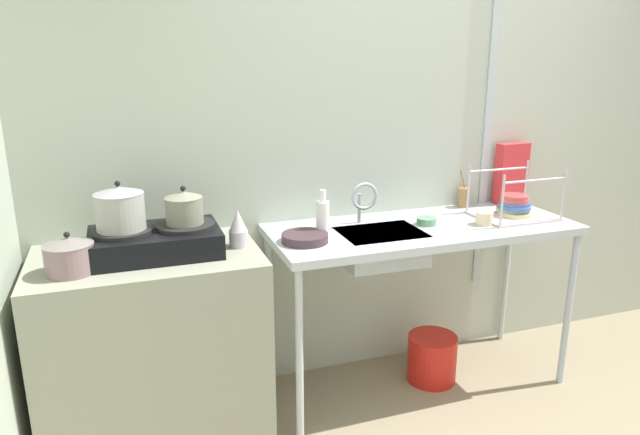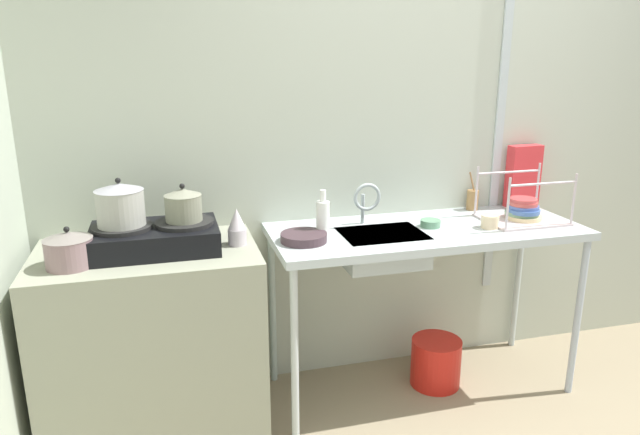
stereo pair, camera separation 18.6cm
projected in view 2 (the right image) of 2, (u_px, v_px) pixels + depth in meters
wall_back at (436, 127)px, 3.17m from camera, size 5.00×0.10×2.72m
wall_metal_strip at (502, 101)px, 3.17m from camera, size 0.05×0.01×2.17m
counter_concrete at (154, 342)px, 2.69m from camera, size 0.98×0.61×0.90m
counter_sink at (426, 240)px, 2.93m from camera, size 1.58×0.61×0.90m
stove at (155, 237)px, 2.56m from camera, size 0.55×0.36×0.13m
pot_on_left_burner at (120, 204)px, 2.48m from camera, size 0.21×0.21×0.21m
pot_on_right_burner at (183, 205)px, 2.56m from camera, size 0.16×0.16×0.17m
pot_beside_stove at (69, 249)px, 2.36m from camera, size 0.20×0.20×0.17m
percolator at (237, 227)px, 2.63m from camera, size 0.09×0.09×0.17m
sink_basin at (382, 248)px, 2.84m from camera, size 0.41×0.31×0.15m
faucet at (366, 199)px, 2.90m from camera, size 0.14×0.08×0.23m
frying_pan at (304, 237)px, 2.69m from camera, size 0.22×0.22×0.04m
dish_rack at (523, 211)px, 3.02m from camera, size 0.40×0.32×0.27m
cup_by_rack at (490, 221)px, 2.90m from camera, size 0.09×0.09×0.07m
small_bowl_on_drainboard at (430, 223)px, 2.92m from camera, size 0.10×0.10×0.04m
bottle_by_sink at (323, 218)px, 2.75m from camera, size 0.07×0.07×0.23m
cereal_box at (523, 176)px, 3.28m from camera, size 0.20×0.08×0.35m
utensil_jar at (473, 200)px, 3.23m from camera, size 0.06×0.06×0.21m
bucket_on_floor at (436, 362)px, 3.14m from camera, size 0.27×0.27×0.26m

